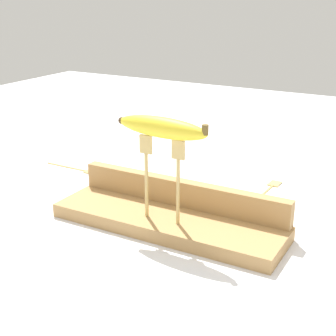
{
  "coord_description": "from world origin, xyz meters",
  "views": [
    {
      "loc": [
        0.44,
        -0.79,
        0.45
      ],
      "look_at": [
        0.0,
        0.0,
        0.13
      ],
      "focal_mm": 53.53,
      "sensor_mm": 36.0,
      "label": 1
    }
  ],
  "objects_px": {
    "banana_raised_center": "(162,127)",
    "fork_fallen_far": "(268,188)",
    "fork_stand_center": "(162,171)",
    "fork_fallen_near": "(79,169)"
  },
  "relations": [
    {
      "from": "banana_raised_center",
      "to": "fork_fallen_near",
      "type": "bearing_deg",
      "value": 150.98
    },
    {
      "from": "fork_stand_center",
      "to": "banana_raised_center",
      "type": "xyz_separation_m",
      "value": [
        -0.0,
        0.0,
        0.09
      ]
    },
    {
      "from": "banana_raised_center",
      "to": "fork_fallen_far",
      "type": "relative_size",
      "value": 1.15
    },
    {
      "from": "banana_raised_center",
      "to": "fork_fallen_far",
      "type": "bearing_deg",
      "value": 70.71
    },
    {
      "from": "fork_fallen_near",
      "to": "fork_fallen_far",
      "type": "height_order",
      "value": "same"
    },
    {
      "from": "fork_stand_center",
      "to": "fork_fallen_far",
      "type": "distance_m",
      "value": 0.36
    },
    {
      "from": "fork_fallen_near",
      "to": "fork_fallen_far",
      "type": "distance_m",
      "value": 0.5
    },
    {
      "from": "fork_fallen_near",
      "to": "fork_fallen_far",
      "type": "xyz_separation_m",
      "value": [
        0.48,
        0.11,
        -0.0
      ]
    },
    {
      "from": "banana_raised_center",
      "to": "fork_fallen_far",
      "type": "distance_m",
      "value": 0.4
    },
    {
      "from": "banana_raised_center",
      "to": "fork_fallen_far",
      "type": "height_order",
      "value": "banana_raised_center"
    }
  ]
}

